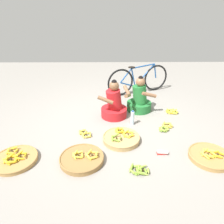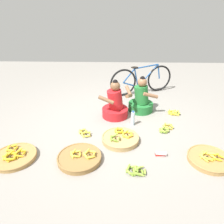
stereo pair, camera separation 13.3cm
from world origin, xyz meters
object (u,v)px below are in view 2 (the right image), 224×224
banana_basket_near_bicycle (14,156)px  water_bottle (133,118)px  vendor_woman_behind (141,100)px  banana_basket_near_vendor (80,158)px  loose_bananas_back_right (174,113)px  loose_bananas_front_center (84,133)px  bicycle_leaning (142,80)px  vendor_woman_front (115,105)px  loose_bananas_mid_left (136,171)px  banana_basket_front_left (120,138)px  packet_carton_stack (161,154)px  loose_bananas_front_right (166,129)px  banana_basket_back_center (209,159)px

banana_basket_near_bicycle → water_bottle: bearing=29.8°
vendor_woman_behind → water_bottle: vendor_woman_behind is taller
banana_basket_near_vendor → loose_bananas_back_right: banana_basket_near_vendor is taller
loose_bananas_front_center → bicycle_leaning: bearing=59.1°
vendor_woman_front → loose_bananas_mid_left: bearing=-79.0°
vendor_woman_behind → banana_basket_front_left: vendor_woman_behind is taller
loose_bananas_mid_left → packet_carton_stack: 0.54m
bicycle_leaning → loose_bananas_mid_left: bicycle_leaning is taller
bicycle_leaning → vendor_woman_front: bearing=-116.8°
vendor_woman_front → bicycle_leaning: 1.45m
banana_basket_front_left → banana_basket_near_bicycle: banana_basket_front_left is taller
bicycle_leaning → loose_bananas_front_right: bicycle_leaning is taller
banana_basket_near_bicycle → loose_bananas_front_center: 1.15m
packet_carton_stack → loose_bananas_back_right: bearing=68.7°
banana_basket_front_left → loose_bananas_mid_left: bearing=-74.0°
vendor_woman_front → loose_bananas_back_right: bearing=6.4°
banana_basket_back_center → banana_basket_near_vendor: same height
loose_bananas_mid_left → loose_bananas_back_right: 1.96m
loose_bananas_front_center → loose_bananas_mid_left: bearing=-47.4°
banana_basket_front_left → banana_basket_near_bicycle: bearing=-162.3°
vendor_woman_behind → banana_basket_back_center: bearing=-62.5°
bicycle_leaning → loose_bananas_mid_left: (-0.34, -2.88, -0.33)m
bicycle_leaning → loose_bananas_mid_left: size_ratio=5.39×
banana_basket_near_bicycle → water_bottle: (1.79, 1.02, 0.10)m
loose_bananas_front_right → loose_bananas_back_right: (0.31, 0.64, 0.00)m
water_bottle → banana_basket_back_center: bearing=-43.5°
vendor_woman_behind → loose_bananas_mid_left: 1.90m
banana_basket_front_left → banana_basket_near_vendor: bearing=-139.9°
loose_bananas_mid_left → loose_bananas_back_right: size_ratio=1.04×
vendor_woman_behind → banana_basket_front_left: size_ratio=1.24×
loose_bananas_back_right → loose_bananas_mid_left: bearing=-118.2°
vendor_woman_behind → loose_bananas_back_right: vendor_woman_behind is taller
water_bottle → vendor_woman_behind: bearing=71.8°
loose_bananas_front_right → loose_bananas_mid_left: size_ratio=1.18×
vendor_woman_behind → packet_carton_stack: 1.53m
loose_bananas_back_right → packet_carton_stack: loose_bananas_back_right is taller
banana_basket_near_bicycle → packet_carton_stack: 2.16m
bicycle_leaning → banana_basket_near_bicycle: (-2.10, -2.65, -0.32)m
banana_basket_front_left → banana_basket_back_center: (1.28, -0.46, -0.01)m
banana_basket_back_center → loose_bananas_front_right: size_ratio=1.77×
vendor_woman_behind → loose_bananas_front_right: bearing=-63.6°
vendor_woman_behind → loose_bananas_back_right: (0.70, -0.14, -0.21)m
banana_basket_front_left → loose_bananas_back_right: (1.13, 1.00, -0.02)m
loose_bananas_front_center → packet_carton_stack: 1.35m
loose_bananas_front_center → loose_bananas_back_right: size_ratio=0.96×
bicycle_leaning → loose_bananas_front_center: 2.32m
loose_bananas_back_right → banana_basket_near_vendor: bearing=-139.0°
loose_bananas_front_right → loose_bananas_front_center: size_ratio=1.27×
bicycle_leaning → loose_bananas_back_right: (0.59, -1.15, -0.33)m
loose_bananas_front_center → water_bottle: (0.86, 0.34, 0.11)m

